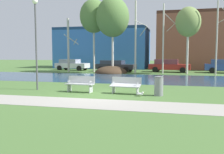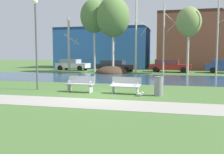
{
  "view_description": "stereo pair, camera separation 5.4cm",
  "coord_description": "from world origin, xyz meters",
  "px_view_note": "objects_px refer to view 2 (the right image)",
  "views": [
    {
      "loc": [
        3.67,
        -12.11,
        2.08
      ],
      "look_at": [
        0.37,
        1.46,
        0.8
      ],
      "focal_mm": 40.03,
      "sensor_mm": 36.0,
      "label": 1
    },
    {
      "loc": [
        3.72,
        -12.09,
        2.08
      ],
      "look_at": [
        0.37,
        1.46,
        0.8
      ],
      "focal_mm": 40.03,
      "sensor_mm": 36.0,
      "label": 2
    }
  ],
  "objects_px": {
    "bench_left": "(80,83)",
    "seagull": "(140,94)",
    "parked_van_nearest_white": "(72,64)",
    "parked_hatch_third_red": "(169,65)",
    "parked_sedan_second_dark": "(115,65)",
    "trash_bin": "(159,86)",
    "streetlamp": "(36,29)",
    "bench_right": "(126,85)"
  },
  "relations": [
    {
      "from": "bench_right",
      "to": "seagull",
      "type": "bearing_deg",
      "value": -38.68
    },
    {
      "from": "bench_left",
      "to": "parked_sedan_second_dark",
      "type": "bearing_deg",
      "value": 96.39
    },
    {
      "from": "parked_van_nearest_white",
      "to": "parked_hatch_third_red",
      "type": "xyz_separation_m",
      "value": [
        12.36,
        -0.64,
        0.03
      ]
    },
    {
      "from": "trash_bin",
      "to": "parked_van_nearest_white",
      "type": "relative_size",
      "value": 0.22
    },
    {
      "from": "bench_right",
      "to": "trash_bin",
      "type": "bearing_deg",
      "value": -8.07
    },
    {
      "from": "streetlamp",
      "to": "parked_sedan_second_dark",
      "type": "relative_size",
      "value": 1.06
    },
    {
      "from": "parked_sedan_second_dark",
      "to": "parked_hatch_third_red",
      "type": "bearing_deg",
      "value": 4.13
    },
    {
      "from": "streetlamp",
      "to": "parked_hatch_third_red",
      "type": "bearing_deg",
      "value": 66.42
    },
    {
      "from": "seagull",
      "to": "parked_sedan_second_dark",
      "type": "bearing_deg",
      "value": 107.05
    },
    {
      "from": "trash_bin",
      "to": "seagull",
      "type": "xyz_separation_m",
      "value": [
        -0.87,
        -0.44,
        -0.37
      ]
    },
    {
      "from": "trash_bin",
      "to": "seagull",
      "type": "relative_size",
      "value": 2.48
    },
    {
      "from": "bench_left",
      "to": "parked_hatch_third_red",
      "type": "bearing_deg",
      "value": 75.1
    },
    {
      "from": "parked_sedan_second_dark",
      "to": "parked_hatch_third_red",
      "type": "relative_size",
      "value": 1.03
    },
    {
      "from": "bench_left",
      "to": "parked_hatch_third_red",
      "type": "height_order",
      "value": "parked_hatch_third_red"
    },
    {
      "from": "streetlamp",
      "to": "parked_sedan_second_dark",
      "type": "bearing_deg",
      "value": 86.71
    },
    {
      "from": "bench_right",
      "to": "parked_hatch_third_red",
      "type": "height_order",
      "value": "parked_hatch_third_red"
    },
    {
      "from": "parked_van_nearest_white",
      "to": "parked_sedan_second_dark",
      "type": "bearing_deg",
      "value": -10.26
    },
    {
      "from": "parked_sedan_second_dark",
      "to": "parked_hatch_third_red",
      "type": "distance_m",
      "value": 6.35
    },
    {
      "from": "bench_left",
      "to": "parked_sedan_second_dark",
      "type": "relative_size",
      "value": 0.33
    },
    {
      "from": "bench_left",
      "to": "bench_right",
      "type": "xyz_separation_m",
      "value": [
        2.55,
        0.0,
        0.0
      ]
    },
    {
      "from": "seagull",
      "to": "bench_left",
      "type": "bearing_deg",
      "value": 168.56
    },
    {
      "from": "seagull",
      "to": "parked_sedan_second_dark",
      "type": "distance_m",
      "value": 17.91
    },
    {
      "from": "seagull",
      "to": "streetlamp",
      "type": "bearing_deg",
      "value": 171.4
    },
    {
      "from": "bench_left",
      "to": "parked_van_nearest_white",
      "type": "xyz_separation_m",
      "value": [
        -7.87,
        17.51,
        0.28
      ]
    },
    {
      "from": "bench_left",
      "to": "seagull",
      "type": "xyz_separation_m",
      "value": [
        3.41,
        -0.69,
        -0.34
      ]
    },
    {
      "from": "bench_left",
      "to": "seagull",
      "type": "distance_m",
      "value": 3.5
    },
    {
      "from": "seagull",
      "to": "parked_van_nearest_white",
      "type": "distance_m",
      "value": 21.42
    },
    {
      "from": "seagull",
      "to": "parked_van_nearest_white",
      "type": "xyz_separation_m",
      "value": [
        -11.28,
        18.2,
        0.63
      ]
    },
    {
      "from": "bench_left",
      "to": "streetlamp",
      "type": "xyz_separation_m",
      "value": [
        -2.77,
        0.24,
        3.04
      ]
    },
    {
      "from": "parked_sedan_second_dark",
      "to": "bench_right",
      "type": "bearing_deg",
      "value": -75.05
    },
    {
      "from": "bench_right",
      "to": "seagull",
      "type": "height_order",
      "value": "bench_right"
    },
    {
      "from": "bench_right",
      "to": "streetlamp",
      "type": "xyz_separation_m",
      "value": [
        -5.32,
        0.24,
        3.04
      ]
    },
    {
      "from": "bench_right",
      "to": "trash_bin",
      "type": "relative_size",
      "value": 1.69
    },
    {
      "from": "seagull",
      "to": "parked_hatch_third_red",
      "type": "xyz_separation_m",
      "value": [
        1.08,
        17.57,
        0.65
      ]
    },
    {
      "from": "bench_right",
      "to": "parked_van_nearest_white",
      "type": "bearing_deg",
      "value": 120.74
    },
    {
      "from": "bench_right",
      "to": "parked_hatch_third_red",
      "type": "distance_m",
      "value": 16.99
    },
    {
      "from": "bench_right",
      "to": "streetlamp",
      "type": "height_order",
      "value": "streetlamp"
    },
    {
      "from": "seagull",
      "to": "parked_van_nearest_white",
      "type": "height_order",
      "value": "parked_van_nearest_white"
    },
    {
      "from": "parked_van_nearest_white",
      "to": "trash_bin",
      "type": "bearing_deg",
      "value": -55.63
    },
    {
      "from": "bench_left",
      "to": "parked_sedan_second_dark",
      "type": "xyz_separation_m",
      "value": [
        -1.84,
        16.42,
        0.26
      ]
    },
    {
      "from": "trash_bin",
      "to": "parked_hatch_third_red",
      "type": "bearing_deg",
      "value": 89.29
    },
    {
      "from": "seagull",
      "to": "parked_hatch_third_red",
      "type": "bearing_deg",
      "value": 86.48
    }
  ]
}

